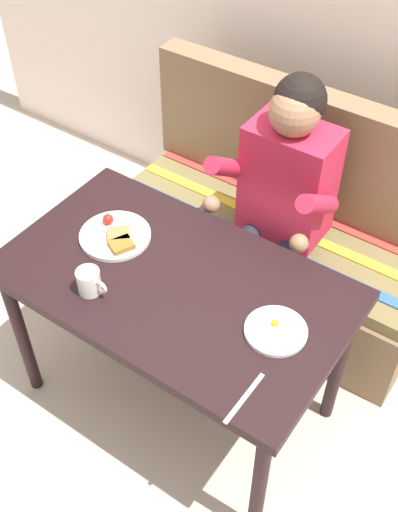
{
  "coord_description": "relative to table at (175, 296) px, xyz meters",
  "views": [
    {
      "loc": [
        0.9,
        -1.15,
        2.3
      ],
      "look_at": [
        0.0,
        0.15,
        0.72
      ],
      "focal_mm": 44.36,
      "sensor_mm": 36.0,
      "label": 1
    }
  ],
  "objects": [
    {
      "name": "knife",
      "position": [
        0.44,
        -0.26,
        0.08
      ],
      "size": [
        0.02,
        0.2,
        0.0
      ],
      "primitive_type": "cube",
      "rotation": [
        0.0,
        0.0,
        -0.02
      ],
      "color": "silver",
      "rests_on": "table"
    },
    {
      "name": "plate_eggs",
      "position": [
        0.4,
        0.0,
        0.09
      ],
      "size": [
        0.2,
        0.2,
        0.04
      ],
      "color": "white",
      "rests_on": "table"
    },
    {
      "name": "person",
      "position": [
        0.07,
        0.59,
        0.09
      ],
      "size": [
        0.45,
        0.61,
        1.21
      ],
      "color": "#C22442",
      "rests_on": "ground"
    },
    {
      "name": "table",
      "position": [
        0.0,
        0.0,
        0.0
      ],
      "size": [
        1.2,
        0.7,
        0.73
      ],
      "color": "black",
      "rests_on": "ground"
    },
    {
      "name": "coffee_mug",
      "position": [
        -0.2,
        -0.2,
        0.13
      ],
      "size": [
        0.12,
        0.08,
        0.09
      ],
      "color": "white",
      "rests_on": "table"
    },
    {
      "name": "plate_breakfast",
      "position": [
        -0.29,
        0.04,
        0.09
      ],
      "size": [
        0.26,
        0.26,
        0.05
      ],
      "color": "white",
      "rests_on": "table"
    },
    {
      "name": "couch",
      "position": [
        0.0,
        0.76,
        -0.32
      ],
      "size": [
        1.44,
        0.56,
        1.0
      ],
      "color": "#7E6246",
      "rests_on": "ground"
    },
    {
      "name": "ground_plane",
      "position": [
        0.0,
        0.0,
        -0.65
      ],
      "size": [
        8.0,
        8.0,
        0.0
      ],
      "primitive_type": "plane",
      "color": "beige"
    }
  ]
}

